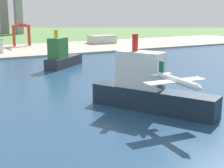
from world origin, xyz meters
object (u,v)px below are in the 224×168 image
cargo_ship (148,89)px  warehouse_annex (102,39)px  container_barge (62,57)px  airplane_landing (177,81)px  port_crane_red (21,29)px

cargo_ship → warehouse_annex: 357.96m
container_barge → airplane_landing: bearing=-91.4°
container_barge → warehouse_annex: size_ratio=1.20×
container_barge → warehouse_annex: (128.13, 173.28, -2.40)m
container_barge → port_crane_red: 191.93m
warehouse_annex → cargo_ship: bearing=-111.4°
airplane_landing → port_crane_red: bearing=88.8°
cargo_ship → port_crane_red: bearing=89.1°
warehouse_annex → airplane_landing: bearing=-110.1°
container_barge → port_crane_red: container_barge is taller
airplane_landing → port_crane_red: port_crane_red is taller
port_crane_red → cargo_ship: bearing=-90.9°
port_crane_red → warehouse_annex: size_ratio=0.93×
cargo_ship → airplane_landing: bearing=-94.5°
container_barge → warehouse_annex: bearing=53.5°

